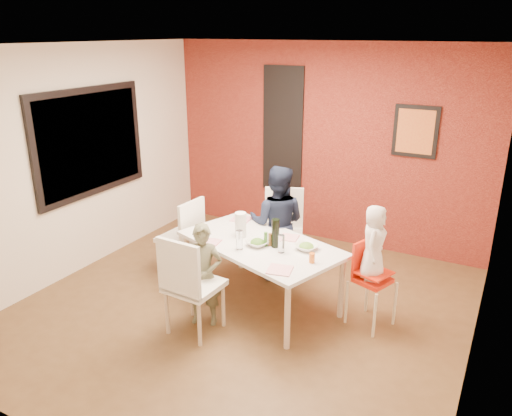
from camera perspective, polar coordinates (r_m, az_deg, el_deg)
The scene contains 35 objects.
ground at distance 5.49m, azimuth -1.51°, elevation -11.33°, with size 4.50×4.50×0.00m, color brown.
ceiling at distance 4.70m, azimuth -1.82°, elevation 18.14°, with size 4.50×4.50×0.02m, color silver.
wall_back at distance 6.90m, azimuth 7.74°, elevation 7.17°, with size 4.50×0.02×2.70m, color beige.
wall_front at distance 3.32m, azimuth -21.54°, elevation -8.24°, with size 4.50×0.02×2.70m, color beige.
wall_left at distance 6.32m, azimuth -19.72°, elevation 5.02°, with size 0.02×4.50×2.70m, color beige.
wall_right at distance 4.33m, azimuth 25.15°, elevation -2.20°, with size 0.02×4.50×2.70m, color beige.
brick_accent_wall at distance 6.89m, azimuth 7.68°, elevation 7.14°, with size 4.50×0.02×2.70m, color maroon.
picture_window_frame at distance 6.38m, azimuth -18.43°, elevation 7.16°, with size 0.05×1.70×1.30m, color black.
picture_window_pane at distance 6.37m, azimuth -18.34°, elevation 7.15°, with size 0.02×1.55×1.15m, color black.
glassblock_strip at distance 7.07m, azimuth 3.10°, elevation 8.86°, with size 0.55×0.03×1.70m, color white.
glassblock_surround at distance 7.07m, azimuth 3.08°, elevation 8.85°, with size 0.60×0.03×1.76m, color black.
art_print_frame at distance 6.49m, azimuth 17.77°, elevation 8.33°, with size 0.54×0.03×0.64m, color black.
art_print_canvas at distance 6.48m, azimuth 17.74°, elevation 8.31°, with size 0.44×0.01×0.54m, color orange.
dining_table at distance 5.29m, azimuth 0.53°, elevation -4.56°, with size 1.93×1.46×0.72m.
chair_near at distance 4.82m, azimuth -7.77°, elevation -8.33°, with size 0.50×0.50×1.04m.
chair_far at distance 6.11m, azimuth 3.13°, elevation -2.02°, with size 0.61×0.61×1.02m.
chair_left at distance 6.01m, azimuth -8.12°, elevation -2.88°, with size 0.48×0.48×0.96m.
high_chair at distance 5.12m, azimuth 12.84°, elevation -7.55°, with size 0.47×0.47×0.88m.
child_near at distance 5.02m, azimuth -6.01°, elevation -7.63°, with size 0.39×0.26×1.07m, color brown.
child_far at distance 5.84m, azimuth 2.43°, elevation -1.74°, with size 0.67×0.52×1.39m, color black.
toddler at distance 4.95m, azimuth 13.32°, elevation -3.87°, with size 0.37×0.24×0.76m, color silver.
plate_near_left at distance 5.28m, azimuth -5.30°, elevation -3.91°, with size 0.20×0.20×0.01m, color white.
plate_far_mid at distance 5.39m, azimuth 3.76°, elevation -3.37°, with size 0.20×0.20×0.01m, color white.
plate_near_right at distance 4.68m, azimuth 2.74°, elevation -7.07°, with size 0.22×0.22×0.01m, color white.
plate_far_left at distance 5.88m, azimuth -1.69°, elevation -1.28°, with size 0.21×0.21×0.01m, color white.
salad_bowl_a at distance 5.18m, azimuth 0.16°, elevation -4.02°, with size 0.23×0.23×0.06m, color white.
salad_bowl_b at distance 5.11m, azimuth 5.78°, elevation -4.46°, with size 0.23×0.23×0.06m, color white.
wine_bottle at distance 5.10m, azimuth 2.24°, elevation -2.91°, with size 0.08×0.08×0.30m, color black.
wine_glass_a at distance 5.07m, azimuth -1.92°, elevation -3.67°, with size 0.07×0.07×0.20m, color white.
wine_glass_b at distance 5.00m, azimuth 2.91°, elevation -4.10°, with size 0.07×0.07×0.19m, color white.
paper_towel_roll at distance 5.36m, azimuth -1.77°, elevation -1.94°, with size 0.12×0.12×0.27m, color white.
condiment_red at distance 5.14m, azimuth 2.09°, elevation -3.64°, with size 0.04×0.04×0.15m, color red.
condiment_green at distance 5.16m, azimuth 1.12°, elevation -3.57°, with size 0.04×0.04×0.15m, color #3C7627.
condiment_brown at distance 5.16m, azimuth 1.61°, elevation -3.62°, with size 0.04×0.04×0.14m, color brown.
sippy_cup at distance 4.84m, azimuth 6.41°, elevation -5.69°, with size 0.06×0.06×0.10m, color orange.
Camera 1 is at (2.35, -4.07, 2.83)m, focal length 35.00 mm.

